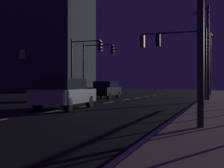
{
  "coord_description": "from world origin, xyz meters",
  "views": [
    {
      "loc": [
        7.38,
        -3.4,
        1.26
      ],
      "look_at": [
        -0.66,
        19.59,
        1.31
      ],
      "focal_mm": 49.42,
      "sensor_mm": 36.0,
      "label": 1
    }
  ],
  "objects_px": {
    "traffic_light_far_right": "(84,57)",
    "street_lamp_corner": "(205,44)",
    "traffic_light_far_left": "(175,49)",
    "building_distant": "(24,12)",
    "car": "(65,93)",
    "street_lamp_mid_block": "(210,57)",
    "traffic_light_mid_left": "(183,50)",
    "traffic_light_mid_right": "(96,59)",
    "car_oncoming": "(105,89)"
  },
  "relations": [
    {
      "from": "car_oncoming",
      "to": "building_distant",
      "type": "height_order",
      "value": "building_distant"
    },
    {
      "from": "car",
      "to": "traffic_light_mid_left",
      "type": "height_order",
      "value": "traffic_light_mid_left"
    },
    {
      "from": "car_oncoming",
      "to": "street_lamp_corner",
      "type": "distance_m",
      "value": 9.66
    },
    {
      "from": "building_distant",
      "to": "traffic_light_mid_right",
      "type": "bearing_deg",
      "value": -40.49
    },
    {
      "from": "car_oncoming",
      "to": "traffic_light_mid_left",
      "type": "height_order",
      "value": "traffic_light_mid_left"
    },
    {
      "from": "building_distant",
      "to": "traffic_light_far_left",
      "type": "bearing_deg",
      "value": -39.45
    },
    {
      "from": "traffic_light_mid_left",
      "to": "street_lamp_corner",
      "type": "relative_size",
      "value": 0.77
    },
    {
      "from": "car",
      "to": "traffic_light_far_left",
      "type": "relative_size",
      "value": 0.85
    },
    {
      "from": "traffic_light_far_right",
      "to": "traffic_light_far_left",
      "type": "height_order",
      "value": "traffic_light_far_right"
    },
    {
      "from": "car_oncoming",
      "to": "traffic_light_far_left",
      "type": "distance_m",
      "value": 7.74
    },
    {
      "from": "traffic_light_mid_right",
      "to": "street_lamp_corner",
      "type": "distance_m",
      "value": 12.94
    },
    {
      "from": "traffic_light_mid_right",
      "to": "traffic_light_far_right",
      "type": "bearing_deg",
      "value": -89.84
    },
    {
      "from": "traffic_light_mid_right",
      "to": "building_distant",
      "type": "distance_m",
      "value": 31.81
    },
    {
      "from": "traffic_light_mid_left",
      "to": "traffic_light_mid_right",
      "type": "height_order",
      "value": "traffic_light_mid_right"
    },
    {
      "from": "traffic_light_far_right",
      "to": "street_lamp_mid_block",
      "type": "height_order",
      "value": "street_lamp_mid_block"
    },
    {
      "from": "traffic_light_far_right",
      "to": "traffic_light_far_left",
      "type": "distance_m",
      "value": 9.87
    },
    {
      "from": "street_lamp_corner",
      "to": "street_lamp_mid_block",
      "type": "height_order",
      "value": "street_lamp_corner"
    },
    {
      "from": "car_oncoming",
      "to": "building_distant",
      "type": "bearing_deg",
      "value": 136.98
    },
    {
      "from": "car_oncoming",
      "to": "street_lamp_mid_block",
      "type": "bearing_deg",
      "value": 45.07
    },
    {
      "from": "car",
      "to": "street_lamp_corner",
      "type": "height_order",
      "value": "street_lamp_corner"
    },
    {
      "from": "street_lamp_corner",
      "to": "traffic_light_far_left",
      "type": "bearing_deg",
      "value": -165.88
    },
    {
      "from": "car",
      "to": "traffic_light_mid_right",
      "type": "xyz_separation_m",
      "value": [
        -4.75,
        15.99,
        3.15
      ]
    },
    {
      "from": "street_lamp_corner",
      "to": "car",
      "type": "bearing_deg",
      "value": -124.04
    },
    {
      "from": "street_lamp_mid_block",
      "to": "car_oncoming",
      "type": "bearing_deg",
      "value": -134.93
    },
    {
      "from": "car",
      "to": "traffic_light_far_right",
      "type": "distance_m",
      "value": 14.1
    },
    {
      "from": "car_oncoming",
      "to": "traffic_light_far_left",
      "type": "relative_size",
      "value": 0.85
    },
    {
      "from": "traffic_light_far_right",
      "to": "street_lamp_corner",
      "type": "bearing_deg",
      "value": -15.72
    },
    {
      "from": "traffic_light_mid_left",
      "to": "building_distant",
      "type": "bearing_deg",
      "value": 141.21
    },
    {
      "from": "car_oncoming",
      "to": "street_lamp_mid_block",
      "type": "xyz_separation_m",
      "value": [
        8.82,
        8.84,
        3.42
      ]
    },
    {
      "from": "car",
      "to": "street_lamp_mid_block",
      "type": "relative_size",
      "value": 0.66
    },
    {
      "from": "traffic_light_far_left",
      "to": "traffic_light_far_right",
      "type": "bearing_deg",
      "value": 157.8
    },
    {
      "from": "traffic_light_mid_right",
      "to": "street_lamp_mid_block",
      "type": "distance_m",
      "value": 12.29
    },
    {
      "from": "traffic_light_mid_left",
      "to": "street_lamp_mid_block",
      "type": "xyz_separation_m",
      "value": [
        1.7,
        11.29,
        0.36
      ]
    },
    {
      "from": "traffic_light_far_left",
      "to": "building_distant",
      "type": "height_order",
      "value": "building_distant"
    },
    {
      "from": "car",
      "to": "car_oncoming",
      "type": "bearing_deg",
      "value": 100.53
    },
    {
      "from": "car",
      "to": "traffic_light_mid_right",
      "type": "height_order",
      "value": "traffic_light_mid_right"
    },
    {
      "from": "traffic_light_mid_left",
      "to": "traffic_light_far_right",
      "type": "height_order",
      "value": "traffic_light_far_right"
    },
    {
      "from": "car",
      "to": "street_lamp_mid_block",
      "type": "xyz_separation_m",
      "value": [
        6.62,
        20.64,
        3.42
      ]
    },
    {
      "from": "traffic_light_far_left",
      "to": "street_lamp_corner",
      "type": "height_order",
      "value": "street_lamp_corner"
    },
    {
      "from": "car",
      "to": "street_lamp_corner",
      "type": "bearing_deg",
      "value": 55.96
    },
    {
      "from": "car",
      "to": "traffic_light_far_right",
      "type": "bearing_deg",
      "value": 110.2
    },
    {
      "from": "traffic_light_far_left",
      "to": "street_lamp_corner",
      "type": "bearing_deg",
      "value": 14.12
    },
    {
      "from": "street_lamp_mid_block",
      "to": "building_distant",
      "type": "relative_size",
      "value": 0.23
    },
    {
      "from": "traffic_light_far_right",
      "to": "traffic_light_mid_right",
      "type": "bearing_deg",
      "value": 90.16
    },
    {
      "from": "traffic_light_far_right",
      "to": "building_distant",
      "type": "relative_size",
      "value": 0.19
    },
    {
      "from": "car_oncoming",
      "to": "car",
      "type": "bearing_deg",
      "value": -79.47
    },
    {
      "from": "car",
      "to": "building_distant",
      "type": "relative_size",
      "value": 0.15
    },
    {
      "from": "traffic_light_mid_left",
      "to": "traffic_light_far_left",
      "type": "xyz_separation_m",
      "value": [
        -0.53,
        -0.18,
        0.04
      ]
    },
    {
      "from": "street_lamp_mid_block",
      "to": "building_distant",
      "type": "xyz_separation_m",
      "value": [
        -34.06,
        14.72,
        10.76
      ]
    },
    {
      "from": "car_oncoming",
      "to": "street_lamp_corner",
      "type": "relative_size",
      "value": 0.65
    }
  ]
}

